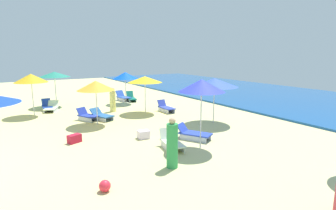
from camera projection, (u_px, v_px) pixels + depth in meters
ocean at (331, 105)px, 19.81m from camera, size 60.00×13.50×0.12m
umbrella_0 at (54, 74)px, 19.05m from camera, size 2.13×2.13×2.45m
lounge_chair_0_0 at (47, 106)px, 18.24m from camera, size 1.38×0.64×0.69m
umbrella_1 at (214, 83)px, 14.52m from camera, size 2.49×2.49×2.43m
umbrella_2 at (145, 79)px, 16.99m from camera, size 2.14×2.14×2.32m
lounge_chair_2_0 at (166, 108)px, 17.65m from camera, size 1.42×0.59×0.71m
umbrella_3 at (125, 76)px, 20.21m from camera, size 1.86×1.86×2.34m
lounge_chair_3_0 at (131, 98)px, 21.61m from camera, size 1.54×0.85×0.72m
lounge_chair_3_1 at (123, 97)px, 21.69m from camera, size 1.47×0.87×0.77m
umbrella_4 at (31, 78)px, 16.19m from camera, size 1.90×1.90×2.53m
lounge_chair_4_0 at (51, 108)px, 17.87m from camera, size 1.55×1.15×0.62m
umbrella_5 at (96, 86)px, 14.21m from camera, size 1.94×1.94×2.33m
lounge_chair_5_0 at (101, 115)px, 15.57m from camera, size 1.53×1.15×0.62m
lounge_chair_5_1 at (87, 116)px, 15.43m from camera, size 1.41×1.09×0.69m
umbrella_7 at (202, 86)px, 10.55m from camera, size 1.82×1.82×2.76m
lounge_chair_7_0 at (193, 134)px, 12.08m from camera, size 1.61×1.29×0.64m
lounge_chair_7_1 at (171, 142)px, 10.87m from camera, size 1.47×0.84×0.71m
beachgoer_0 at (113, 100)px, 17.68m from camera, size 0.48×0.48×1.59m
beachgoer_3 at (172, 145)px, 9.01m from camera, size 0.48×0.48×1.70m
cooler_box_0 at (143, 134)px, 12.20m from camera, size 0.44×0.53×0.36m
beach_ball_1 at (105, 186)px, 7.54m from camera, size 0.33×0.33×0.33m
cooler_box_2 at (74, 139)px, 11.63m from camera, size 0.50×0.62×0.35m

